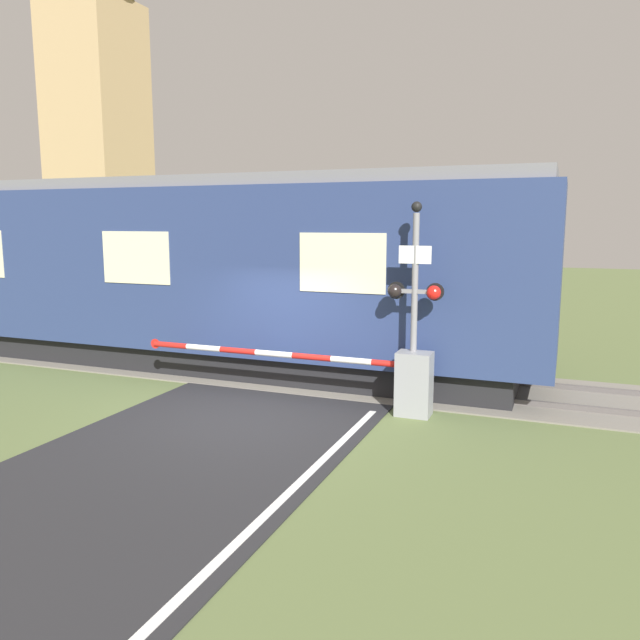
# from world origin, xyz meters

# --- Properties ---
(ground_plane) EXTENTS (80.00, 80.00, 0.00)m
(ground_plane) POSITION_xyz_m (0.00, 0.00, 0.00)
(ground_plane) COLOR #5B6B3D
(track_bed) EXTENTS (36.00, 3.20, 0.13)m
(track_bed) POSITION_xyz_m (0.00, 3.08, 0.02)
(track_bed) COLOR slate
(track_bed) RESTS_ON ground_plane
(train) EXTENTS (16.96, 2.85, 4.30)m
(train) POSITION_xyz_m (-3.54, 3.08, 2.20)
(train) COLOR black
(train) RESTS_ON ground_plane
(crossing_barrier) EXTENTS (5.79, 0.44, 1.13)m
(crossing_barrier) POSITION_xyz_m (2.17, 1.11, 0.62)
(crossing_barrier) COLOR gray
(crossing_barrier) RESTS_ON ground_plane
(signal_post) EXTENTS (0.98, 0.26, 3.69)m
(signal_post) POSITION_xyz_m (2.61, 1.19, 2.10)
(signal_post) COLOR gray
(signal_post) RESTS_ON ground_plane
(distant_building) EXTENTS (4.62, 4.62, 15.72)m
(distant_building) POSITION_xyz_m (-19.26, 19.02, 7.94)
(distant_building) COLOR tan
(distant_building) RESTS_ON ground_plane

